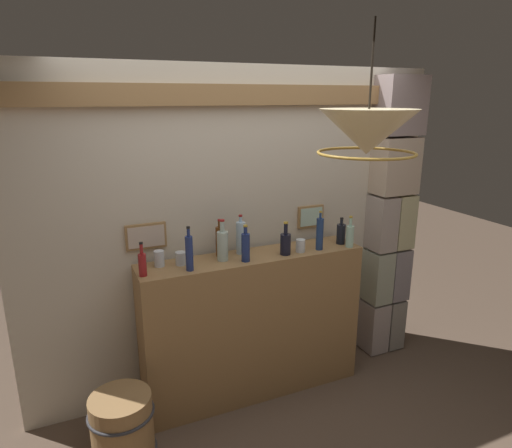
{
  "coord_description": "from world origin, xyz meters",
  "views": [
    {
      "loc": [
        -1.22,
        -1.95,
        2.23
      ],
      "look_at": [
        0.0,
        0.8,
        1.37
      ],
      "focal_mm": 31.52,
      "sensor_mm": 36.0,
      "label": 1
    }
  ],
  "objects_px": {
    "liquor_bottle_gin": "(189,252)",
    "liquor_bottle_mezcal": "(246,247)",
    "glass_tumbler_highball": "(159,259)",
    "liquor_bottle_sherry": "(285,243)",
    "glass_tumbler_shot": "(300,246)",
    "liquor_bottle_brandy": "(350,235)",
    "pendant_lamp": "(368,133)",
    "liquor_bottle_port": "(341,234)",
    "liquor_bottle_rye": "(223,245)",
    "liquor_bottle_rum": "(241,237)",
    "liquor_bottle_scotch": "(320,234)",
    "liquor_bottle_whiskey": "(219,241)",
    "glass_tumbler_rocks": "(181,258)",
    "liquor_bottle_amaro": "(142,264)",
    "wooden_barrel": "(123,432)"
  },
  "relations": [
    {
      "from": "liquor_bottle_rye",
      "to": "liquor_bottle_rum",
      "type": "relative_size",
      "value": 1.01
    },
    {
      "from": "liquor_bottle_rum",
      "to": "glass_tumbler_shot",
      "type": "bearing_deg",
      "value": -19.04
    },
    {
      "from": "liquor_bottle_sherry",
      "to": "liquor_bottle_brandy",
      "type": "relative_size",
      "value": 1.01
    },
    {
      "from": "liquor_bottle_port",
      "to": "liquor_bottle_scotch",
      "type": "height_order",
      "value": "liquor_bottle_scotch"
    },
    {
      "from": "liquor_bottle_scotch",
      "to": "wooden_barrel",
      "type": "relative_size",
      "value": 0.6
    },
    {
      "from": "liquor_bottle_whiskey",
      "to": "glass_tumbler_highball",
      "type": "relative_size",
      "value": 2.52
    },
    {
      "from": "glass_tumbler_highball",
      "to": "glass_tumbler_shot",
      "type": "distance_m",
      "value": 1.02
    },
    {
      "from": "liquor_bottle_sherry",
      "to": "liquor_bottle_scotch",
      "type": "xyz_separation_m",
      "value": [
        0.28,
        -0.01,
        0.04
      ]
    },
    {
      "from": "liquor_bottle_scotch",
      "to": "liquor_bottle_mezcal",
      "type": "bearing_deg",
      "value": -179.35
    },
    {
      "from": "liquor_bottle_mezcal",
      "to": "liquor_bottle_port",
      "type": "bearing_deg",
      "value": 4.12
    },
    {
      "from": "liquor_bottle_whiskey",
      "to": "glass_tumbler_rocks",
      "type": "xyz_separation_m",
      "value": [
        -0.3,
        -0.06,
        -0.07
      ]
    },
    {
      "from": "pendant_lamp",
      "to": "liquor_bottle_port",
      "type": "bearing_deg",
      "value": 62.0
    },
    {
      "from": "liquor_bottle_sherry",
      "to": "liquor_bottle_brandy",
      "type": "height_order",
      "value": "liquor_bottle_sherry"
    },
    {
      "from": "liquor_bottle_gin",
      "to": "liquor_bottle_whiskey",
      "type": "bearing_deg",
      "value": 33.97
    },
    {
      "from": "glass_tumbler_highball",
      "to": "liquor_bottle_sherry",
      "type": "bearing_deg",
      "value": -8.63
    },
    {
      "from": "liquor_bottle_sherry",
      "to": "liquor_bottle_port",
      "type": "height_order",
      "value": "liquor_bottle_sherry"
    },
    {
      "from": "liquor_bottle_gin",
      "to": "liquor_bottle_rum",
      "type": "distance_m",
      "value": 0.46
    },
    {
      "from": "liquor_bottle_rye",
      "to": "liquor_bottle_whiskey",
      "type": "bearing_deg",
      "value": 84.07
    },
    {
      "from": "liquor_bottle_mezcal",
      "to": "glass_tumbler_shot",
      "type": "height_order",
      "value": "liquor_bottle_mezcal"
    },
    {
      "from": "liquor_bottle_scotch",
      "to": "glass_tumbler_highball",
      "type": "relative_size",
      "value": 2.73
    },
    {
      "from": "liquor_bottle_mezcal",
      "to": "pendant_lamp",
      "type": "height_order",
      "value": "pendant_lamp"
    },
    {
      "from": "liquor_bottle_brandy",
      "to": "pendant_lamp",
      "type": "height_order",
      "value": "pendant_lamp"
    },
    {
      "from": "liquor_bottle_port",
      "to": "glass_tumbler_rocks",
      "type": "bearing_deg",
      "value": 177.4
    },
    {
      "from": "liquor_bottle_brandy",
      "to": "liquor_bottle_amaro",
      "type": "bearing_deg",
      "value": 177.98
    },
    {
      "from": "liquor_bottle_mezcal",
      "to": "glass_tumbler_shot",
      "type": "bearing_deg",
      "value": 2.39
    },
    {
      "from": "liquor_bottle_rye",
      "to": "glass_tumbler_highball",
      "type": "distance_m",
      "value": 0.44
    },
    {
      "from": "liquor_bottle_mezcal",
      "to": "liquor_bottle_rye",
      "type": "bearing_deg",
      "value": 148.93
    },
    {
      "from": "liquor_bottle_amaro",
      "to": "wooden_barrel",
      "type": "xyz_separation_m",
      "value": [
        -0.24,
        -0.31,
        -0.96
      ]
    },
    {
      "from": "liquor_bottle_gin",
      "to": "glass_tumbler_shot",
      "type": "distance_m",
      "value": 0.85
    },
    {
      "from": "glass_tumbler_rocks",
      "to": "glass_tumbler_shot",
      "type": "bearing_deg",
      "value": -6.38
    },
    {
      "from": "glass_tumbler_rocks",
      "to": "glass_tumbler_shot",
      "type": "xyz_separation_m",
      "value": [
        0.88,
        -0.1,
        0.0
      ]
    },
    {
      "from": "liquor_bottle_mezcal",
      "to": "liquor_bottle_whiskey",
      "type": "relative_size",
      "value": 0.96
    },
    {
      "from": "glass_tumbler_highball",
      "to": "pendant_lamp",
      "type": "height_order",
      "value": "pendant_lamp"
    },
    {
      "from": "glass_tumbler_shot",
      "to": "liquor_bottle_whiskey",
      "type": "bearing_deg",
      "value": 164.74
    },
    {
      "from": "liquor_bottle_rum",
      "to": "liquor_bottle_scotch",
      "type": "distance_m",
      "value": 0.59
    },
    {
      "from": "liquor_bottle_sherry",
      "to": "liquor_bottle_brandy",
      "type": "bearing_deg",
      "value": -5.1
    },
    {
      "from": "liquor_bottle_sherry",
      "to": "glass_tumbler_rocks",
      "type": "relative_size",
      "value": 2.69
    },
    {
      "from": "glass_tumbler_shot",
      "to": "wooden_barrel",
      "type": "distance_m",
      "value": 1.69
    },
    {
      "from": "liquor_bottle_gin",
      "to": "liquor_bottle_mezcal",
      "type": "bearing_deg",
      "value": 1.2
    },
    {
      "from": "glass_tumbler_rocks",
      "to": "liquor_bottle_port",
      "type": "bearing_deg",
      "value": -2.6
    },
    {
      "from": "liquor_bottle_brandy",
      "to": "liquor_bottle_port",
      "type": "bearing_deg",
      "value": 100.49
    },
    {
      "from": "liquor_bottle_scotch",
      "to": "wooden_barrel",
      "type": "height_order",
      "value": "liquor_bottle_scotch"
    },
    {
      "from": "glass_tumbler_rocks",
      "to": "liquor_bottle_sherry",
      "type": "bearing_deg",
      "value": -7.83
    },
    {
      "from": "liquor_bottle_rum",
      "to": "glass_tumbler_shot",
      "type": "relative_size",
      "value": 3.09
    },
    {
      "from": "liquor_bottle_port",
      "to": "liquor_bottle_mezcal",
      "type": "bearing_deg",
      "value": -175.88
    },
    {
      "from": "liquor_bottle_whiskey",
      "to": "glass_tumbler_shot",
      "type": "distance_m",
      "value": 0.6
    },
    {
      "from": "glass_tumbler_highball",
      "to": "glass_tumbler_rocks",
      "type": "bearing_deg",
      "value": -12.86
    },
    {
      "from": "liquor_bottle_amaro",
      "to": "glass_tumbler_shot",
      "type": "distance_m",
      "value": 1.15
    },
    {
      "from": "liquor_bottle_whiskey",
      "to": "liquor_bottle_amaro",
      "type": "xyz_separation_m",
      "value": [
        -0.57,
        -0.15,
        -0.03
      ]
    },
    {
      "from": "liquor_bottle_sherry",
      "to": "liquor_bottle_brandy",
      "type": "distance_m",
      "value": 0.53
    }
  ]
}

